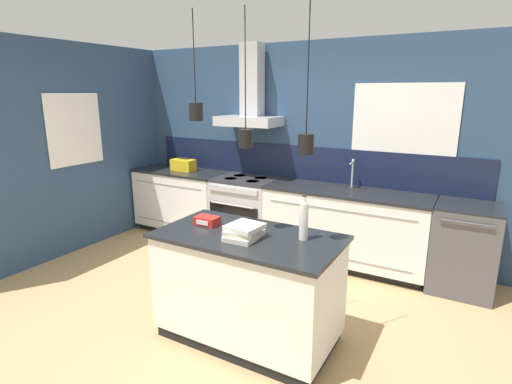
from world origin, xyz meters
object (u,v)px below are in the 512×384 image
at_px(bottle_on_island, 304,220).
at_px(yellow_toolbox, 183,165).
at_px(red_supply_box, 207,221).
at_px(book_stack, 244,231).
at_px(oven_range, 246,212).
at_px(dishwasher, 464,248).

bearing_deg(bottle_on_island, yellow_toolbox, 146.63).
height_order(bottle_on_island, red_supply_box, bottle_on_island).
relative_size(book_stack, red_supply_box, 1.63).
bearing_deg(book_stack, red_supply_box, 164.76).
xyz_separation_m(oven_range, red_supply_box, (0.68, -1.77, 0.49)).
relative_size(oven_range, book_stack, 2.82).
xyz_separation_m(dishwasher, bottle_on_island, (-1.07, -1.69, 0.61)).
xyz_separation_m(bottle_on_island, red_supply_box, (-0.85, -0.08, -0.12)).
relative_size(bottle_on_island, yellow_toolbox, 1.04).
relative_size(oven_range, red_supply_box, 4.59).
bearing_deg(dishwasher, yellow_toolbox, 180.00).
bearing_deg(oven_range, bottle_on_island, -47.84).
relative_size(dishwasher, yellow_toolbox, 2.68).
height_order(oven_range, red_supply_box, red_supply_box).
bearing_deg(red_supply_box, oven_range, 110.98).
relative_size(bottle_on_island, red_supply_box, 1.78).
bearing_deg(dishwasher, book_stack, -128.12).
xyz_separation_m(oven_range, yellow_toolbox, (-1.04, 0.00, 0.54)).
bearing_deg(oven_range, book_stack, -59.42).
xyz_separation_m(bottle_on_island, yellow_toolbox, (-2.57, 1.69, -0.07)).
distance_m(dishwasher, book_stack, 2.45).
distance_m(bottle_on_island, yellow_toolbox, 3.07).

